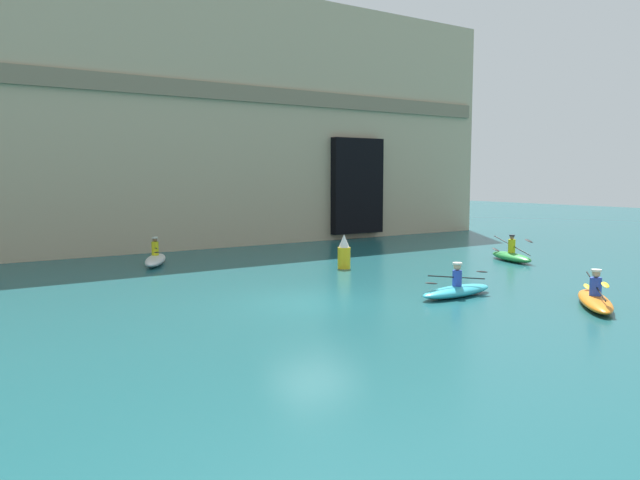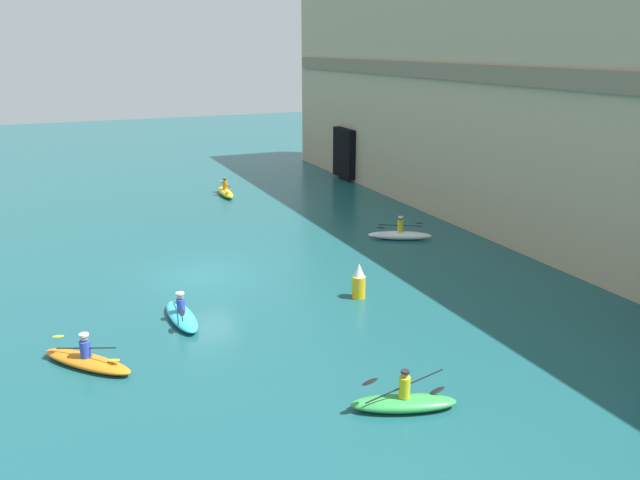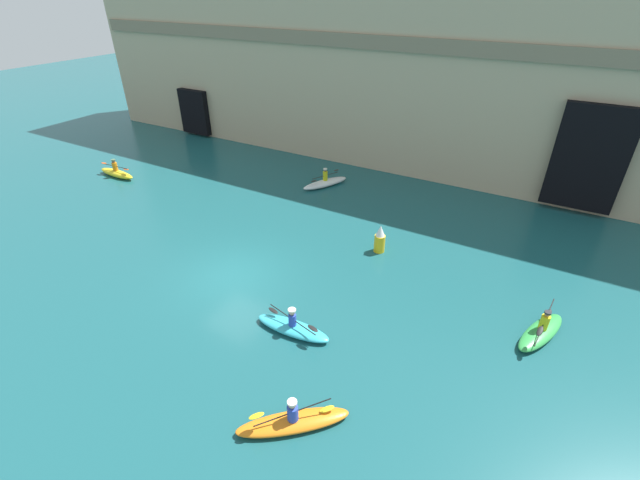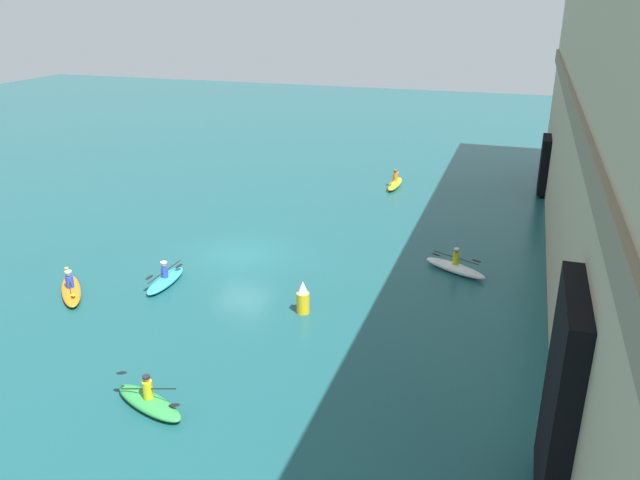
{
  "view_description": "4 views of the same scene",
  "coord_description": "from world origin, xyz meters",
  "px_view_note": "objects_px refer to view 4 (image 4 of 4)",
  "views": [
    {
      "loc": [
        -9.95,
        -14.73,
        3.67
      ],
      "look_at": [
        2.97,
        4.02,
        1.31
      ],
      "focal_mm": 35.0,
      "sensor_mm": 36.0,
      "label": 1
    },
    {
      "loc": [
        24.11,
        -5.24,
        9.12
      ],
      "look_at": [
        1.87,
        4.5,
        1.51
      ],
      "focal_mm": 35.0,
      "sensor_mm": 36.0,
      "label": 2
    },
    {
      "loc": [
        10.64,
        -11.24,
        10.95
      ],
      "look_at": [
        2.41,
        3.24,
        0.78
      ],
      "focal_mm": 24.0,
      "sensor_mm": 36.0,
      "label": 3
    },
    {
      "loc": [
        25.28,
        12.31,
        11.62
      ],
      "look_at": [
        0.11,
        4.05,
        1.28
      ],
      "focal_mm": 35.0,
      "sensor_mm": 36.0,
      "label": 4
    }
  ],
  "objects_px": {
    "kayak_yellow": "(395,183)",
    "kayak_green": "(149,401)",
    "kayak_cyan": "(165,280)",
    "kayak_white": "(455,267)",
    "marker_buoy": "(303,298)",
    "kayak_orange": "(71,290)"
  },
  "relations": [
    {
      "from": "kayak_cyan",
      "to": "kayak_white",
      "type": "xyz_separation_m",
      "value": [
        -5.19,
        11.78,
        0.03
      ]
    },
    {
      "from": "kayak_cyan",
      "to": "kayak_orange",
      "type": "height_order",
      "value": "kayak_orange"
    },
    {
      "from": "kayak_white",
      "to": "marker_buoy",
      "type": "distance_m",
      "value": 7.82
    },
    {
      "from": "kayak_yellow",
      "to": "kayak_white",
      "type": "relative_size",
      "value": 0.97
    },
    {
      "from": "kayak_green",
      "to": "marker_buoy",
      "type": "bearing_deg",
      "value": -87.9
    },
    {
      "from": "kayak_green",
      "to": "kayak_cyan",
      "type": "bearing_deg",
      "value": -41.66
    },
    {
      "from": "kayak_orange",
      "to": "kayak_white",
      "type": "bearing_deg",
      "value": -105.27
    },
    {
      "from": "kayak_cyan",
      "to": "kayak_green",
      "type": "relative_size",
      "value": 1.01
    },
    {
      "from": "kayak_orange",
      "to": "kayak_white",
      "type": "distance_m",
      "value": 16.69
    },
    {
      "from": "kayak_cyan",
      "to": "marker_buoy",
      "type": "xyz_separation_m",
      "value": [
        0.61,
        6.55,
        0.43
      ]
    },
    {
      "from": "kayak_yellow",
      "to": "kayak_green",
      "type": "height_order",
      "value": "kayak_yellow"
    },
    {
      "from": "kayak_cyan",
      "to": "kayak_green",
      "type": "xyz_separation_m",
      "value": [
        7.83,
        4.19,
        0.02
      ]
    },
    {
      "from": "kayak_orange",
      "to": "kayak_white",
      "type": "relative_size",
      "value": 0.96
    },
    {
      "from": "kayak_orange",
      "to": "kayak_green",
      "type": "relative_size",
      "value": 1.02
    },
    {
      "from": "kayak_green",
      "to": "kayak_orange",
      "type": "bearing_deg",
      "value": -17.5
    },
    {
      "from": "kayak_cyan",
      "to": "kayak_orange",
      "type": "distance_m",
      "value": 3.85
    },
    {
      "from": "kayak_cyan",
      "to": "kayak_white",
      "type": "bearing_deg",
      "value": 110.52
    },
    {
      "from": "kayak_green",
      "to": "kayak_yellow",
      "type": "bearing_deg",
      "value": -74.79
    },
    {
      "from": "kayak_white",
      "to": "marker_buoy",
      "type": "relative_size",
      "value": 2.27
    },
    {
      "from": "marker_buoy",
      "to": "kayak_cyan",
      "type": "bearing_deg",
      "value": -95.3
    },
    {
      "from": "kayak_orange",
      "to": "kayak_white",
      "type": "height_order",
      "value": "kayak_white"
    },
    {
      "from": "kayak_yellow",
      "to": "kayak_green",
      "type": "distance_m",
      "value": 25.6
    }
  ]
}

